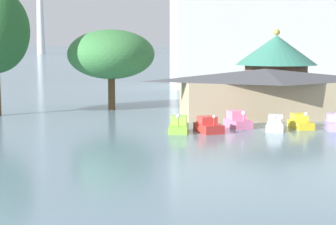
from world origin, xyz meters
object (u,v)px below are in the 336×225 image
pedal_boat_lime (179,126)px  pedal_boat_red (208,126)px  pedal_boat_lavender (335,123)px  shoreline_tree_mid (111,54)px  boathouse (265,92)px  pedal_boat_white (275,124)px  pedal_boat_yellow (300,122)px  background_building_block (265,22)px  pedal_boat_pink (238,121)px  green_roof_pavilion (276,66)px

pedal_boat_lime → pedal_boat_red: (2.46, -0.10, -0.02)m
pedal_boat_lavender → shoreline_tree_mid: size_ratio=0.33×
pedal_boat_lavender → boathouse: bearing=-141.3°
pedal_boat_white → pedal_boat_yellow: bearing=132.4°
background_building_block → pedal_boat_pink: bearing=-107.4°
pedal_boat_pink → pedal_boat_yellow: pedal_boat_pink is taller
pedal_boat_lavender → background_building_block: bearing=-173.2°
pedal_boat_pink → shoreline_tree_mid: (-11.17, 13.64, 5.51)m
pedal_boat_red → pedal_boat_yellow: 8.46m
background_building_block → pedal_boat_red: bearing=-109.9°
shoreline_tree_mid → pedal_boat_yellow: bearing=-41.4°
pedal_boat_lavender → background_building_block: size_ratio=0.10×
pedal_boat_red → pedal_boat_lavender: 11.07m
pedal_boat_lavender → background_building_block: 47.58m
shoreline_tree_mid → background_building_block: bearing=50.7°
pedal_boat_lavender → pedal_boat_red: bearing=-73.1°
pedal_boat_yellow → pedal_boat_white: bearing=-70.6°
pedal_boat_white → boathouse: bearing=-169.4°
pedal_boat_lavender → background_building_block: (5.83, 46.12, 10.16)m
green_roof_pavilion → boathouse: bearing=-111.4°
pedal_boat_white → shoreline_tree_mid: bearing=-118.8°
shoreline_tree_mid → boathouse: bearing=-24.5°
pedal_boat_white → pedal_boat_lime: bearing=-68.4°
pedal_boat_red → pedal_boat_yellow: bearing=84.8°
shoreline_tree_mid → pedal_boat_lime: bearing=-70.2°
shoreline_tree_mid → pedal_boat_red: bearing=-63.0°
pedal_boat_red → pedal_boat_pink: size_ratio=0.98×
pedal_boat_yellow → shoreline_tree_mid: (-16.52, 14.56, 5.60)m
green_roof_pavilion → pedal_boat_lime: bearing=-125.5°
pedal_boat_red → boathouse: (7.15, 9.07, 1.99)m
pedal_boat_yellow → shoreline_tree_mid: 22.72m
pedal_boat_red → background_building_block: size_ratio=0.10×
pedal_boat_white → pedal_boat_lavender: (5.25, 0.13, 0.01)m
pedal_boat_lavender → shoreline_tree_mid: (-19.25, 15.51, 5.56)m
pedal_boat_red → boathouse: 11.72m
pedal_boat_lime → green_roof_pavilion: green_roof_pavilion is taller
pedal_boat_yellow → green_roof_pavilion: bearing=167.5°
pedal_boat_lime → pedal_boat_yellow: (10.78, 1.40, -0.05)m
green_roof_pavilion → pedal_boat_red: bearing=-120.1°
pedal_boat_lavender → pedal_boat_pink: bearing=-89.0°
pedal_boat_lavender → shoreline_tree_mid: 25.34m
pedal_boat_lavender → boathouse: (-3.91, 8.52, 1.98)m
green_roof_pavilion → shoreline_tree_mid: bearing=-171.2°
pedal_boat_red → pedal_boat_lavender: bearing=77.5°
pedal_boat_yellow → boathouse: boathouse is taller
pedal_boat_white → green_roof_pavilion: green_roof_pavilion is taller
green_roof_pavilion → shoreline_tree_mid: 19.52m
pedal_boat_lime → pedal_boat_red: size_ratio=0.88×
pedal_boat_pink → shoreline_tree_mid: 18.48m
pedal_boat_pink → pedal_boat_lavender: size_ratio=0.99×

